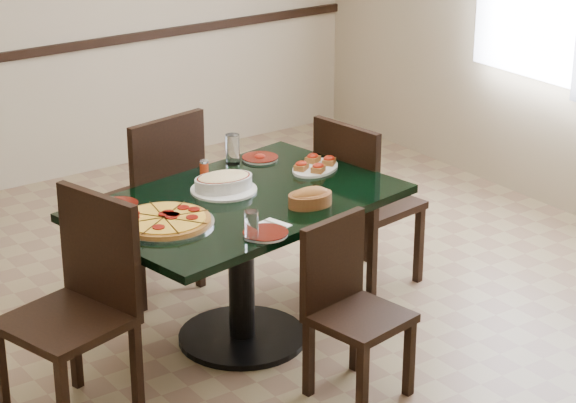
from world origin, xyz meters
TOP-DOWN VIEW (x-y plane):
  - floor at (0.00, 0.00)m, footprint 5.50×5.50m
  - room_shell at (1.02, 1.73)m, footprint 5.50×5.50m
  - main_table at (-0.11, 0.08)m, footprint 1.62×1.19m
  - chair_far at (-0.18, 0.79)m, footprint 0.55×0.55m
  - chair_near at (0.03, -0.58)m, footprint 0.44×0.44m
  - chair_right at (0.75, 0.23)m, footprint 0.50×0.50m
  - chair_left at (-1.02, -0.08)m, footprint 0.57×0.57m
  - pepperoni_pizza at (-0.55, 0.01)m, footprint 0.45×0.45m
  - lasagna_casserole at (-0.11, 0.21)m, footprint 0.32×0.32m
  - bread_basket at (0.11, -0.18)m, footprint 0.24×0.18m
  - bruschetta_platter at (0.43, 0.20)m, footprint 0.36×0.31m
  - side_plate_near at (-0.25, -0.35)m, footprint 0.20×0.20m
  - side_plate_far_r at (0.28, 0.49)m, footprint 0.19×0.19m
  - side_plate_far_l at (-0.62, 0.32)m, footprint 0.18×0.18m
  - napkin_setting at (-0.17, -0.28)m, footprint 0.16×0.16m
  - water_glass_a at (0.13, 0.52)m, footprint 0.07×0.07m
  - water_glass_b at (-0.33, -0.36)m, footprint 0.06×0.06m
  - pepper_shaker at (-0.08, 0.45)m, footprint 0.05×0.05m

SIDE VIEW (x-z plane):
  - floor at x=0.00m, z-range 0.00..0.00m
  - chair_near at x=0.03m, z-range 0.04..0.85m
  - chair_right at x=0.75m, z-range 0.06..1.00m
  - chair_left at x=-1.02m, z-range 0.06..1.06m
  - chair_far at x=-0.18m, z-range 0.07..1.07m
  - main_table at x=-0.11m, z-range 0.19..0.94m
  - napkin_setting at x=-0.17m, z-range 0.75..0.76m
  - side_plate_near at x=-0.25m, z-range 0.75..0.77m
  - side_plate_far_l at x=-0.62m, z-range 0.75..0.77m
  - side_plate_far_r at x=0.28m, z-range 0.74..0.77m
  - pepperoni_pizza at x=-0.55m, z-range 0.75..0.79m
  - bruschetta_platter at x=0.43m, z-range 0.75..0.80m
  - bread_basket at x=0.11m, z-range 0.74..0.84m
  - pepper_shaker at x=-0.08m, z-range 0.75..0.83m
  - lasagna_casserole at x=-0.11m, z-range 0.75..0.84m
  - water_glass_b at x=-0.33m, z-range 0.75..0.88m
  - water_glass_a at x=0.13m, z-range 0.75..0.91m
  - room_shell at x=1.02m, z-range -1.58..3.92m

